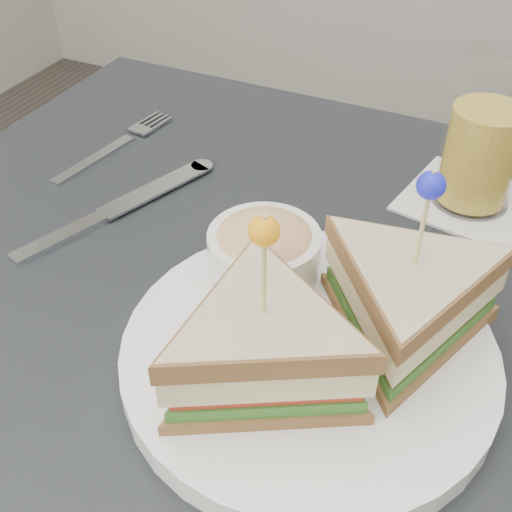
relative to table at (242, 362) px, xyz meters
The scene contains 5 objects.
table is the anchor object (origin of this frame).
plate_meal 0.15m from the table, 21.75° to the right, with size 0.32×0.30×0.17m.
cutlery_fork 0.32m from the table, 144.01° to the left, with size 0.05×0.19×0.01m.
cutlery_knife 0.20m from the table, 160.75° to the left, with size 0.10×0.24×0.01m.
drink_set 0.32m from the table, 58.33° to the left, with size 0.15×0.15×0.16m.
Camera 1 is at (0.18, -0.35, 1.14)m, focal length 45.00 mm.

